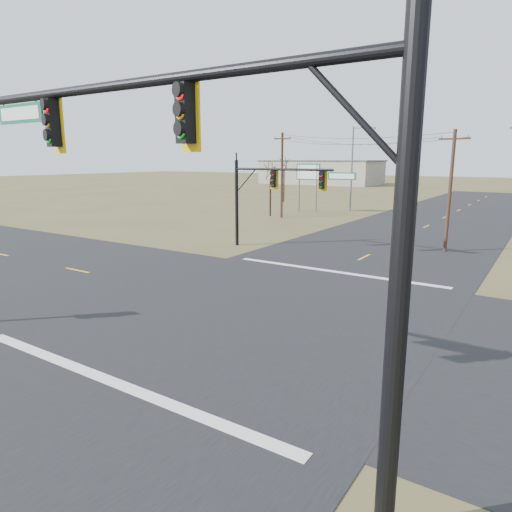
{
  "coord_description": "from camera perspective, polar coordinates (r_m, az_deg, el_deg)",
  "views": [
    {
      "loc": [
        9.62,
        -14.97,
        6.01
      ],
      "look_at": [
        -0.87,
        1.0,
        1.95
      ],
      "focal_mm": 32.0,
      "sensor_mm": 36.0,
      "label": 1
    }
  ],
  "objects": [
    {
      "name": "stop_bar_far",
      "position": [
        25.16,
        9.83,
        -1.93
      ],
      "size": [
        12.0,
        0.4,
        0.01
      ],
      "primitive_type": "cube",
      "color": "silver",
      "rests_on": "road_ns"
    },
    {
      "name": "road_ew",
      "position": [
        18.78,
        0.54,
        -6.64
      ],
      "size": [
        160.0,
        14.0,
        0.02
      ],
      "primitive_type": "cube",
      "color": "black",
      "rests_on": "ground"
    },
    {
      "name": "mast_arm_near",
      "position": [
        8.33,
        -5.88,
        10.54
      ],
      "size": [
        11.65,
        0.52,
        8.04
      ],
      "rotation": [
        0.0,
        0.0,
        -0.24
      ],
      "color": "black",
      "rests_on": "ground"
    },
    {
      "name": "road_ns",
      "position": [
        18.78,
        0.54,
        -6.64
      ],
      "size": [
        14.0,
        160.0,
        0.02
      ],
      "primitive_type": "cube",
      "color": "black",
      "rests_on": "ground"
    },
    {
      "name": "streetlight_c",
      "position": [
        55.28,
        12.11,
        11.17
      ],
      "size": [
        2.73,
        0.42,
        9.73
      ],
      "rotation": [
        0.0,
        0.0,
        -0.37
      ],
      "color": "slate",
      "rests_on": "ground"
    },
    {
      "name": "mast_arm_far",
      "position": [
        30.34,
        2.72,
        8.82
      ],
      "size": [
        8.82,
        0.53,
        5.97
      ],
      "rotation": [
        0.0,
        0.0,
        0.27
      ],
      "color": "black",
      "rests_on": "ground"
    },
    {
      "name": "warehouse_left",
      "position": [
        116.15,
        8.12,
        10.27
      ],
      "size": [
        28.0,
        14.0,
        5.5
      ],
      "primitive_type": "cube",
      "color": "#9C978B",
      "rests_on": "ground"
    },
    {
      "name": "bare_tree_a",
      "position": [
        49.23,
        1.82,
        10.64
      ],
      "size": [
        3.19,
        3.19,
        6.13
      ],
      "rotation": [
        0.0,
        0.0,
        0.33
      ],
      "color": "black",
      "rests_on": "ground"
    },
    {
      "name": "stop_bar_near",
      "position": [
        13.57,
        -17.49,
        -14.76
      ],
      "size": [
        12.0,
        0.4,
        0.01
      ],
      "primitive_type": "cube",
      "color": "silver",
      "rests_on": "road_ns"
    },
    {
      "name": "highway_sign",
      "position": [
        53.26,
        6.52,
        9.71
      ],
      "size": [
        2.95,
        0.15,
        5.53
      ],
      "rotation": [
        0.0,
        0.0,
        0.01
      ],
      "color": "slate",
      "rests_on": "ground"
    },
    {
      "name": "utility_pole_far",
      "position": [
        47.94,
        3.26,
        10.22
      ],
      "size": [
        2.12,
        0.42,
        8.67
      ],
      "rotation": [
        0.0,
        0.0,
        -0.14
      ],
      "color": "#432B1C",
      "rests_on": "ground"
    },
    {
      "name": "bare_tree_b",
      "position": [
        66.06,
        3.53,
        11.54
      ],
      "size": [
        3.36,
        3.36,
        6.89
      ],
      "rotation": [
        0.0,
        0.0,
        0.29
      ],
      "color": "black",
      "rests_on": "ground"
    },
    {
      "name": "utility_pole_near",
      "position": [
        32.28,
        23.1,
        7.75
      ],
      "size": [
        1.93,
        0.33,
        7.88
      ],
      "rotation": [
        0.0,
        0.0,
        -0.11
      ],
      "color": "#432B1C",
      "rests_on": "ground"
    },
    {
      "name": "ground",
      "position": [
        18.78,
        0.54,
        -6.67
      ],
      "size": [
        320.0,
        320.0,
        0.0
      ],
      "primitive_type": "plane",
      "color": "brown",
      "rests_on": "ground"
    }
  ]
}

